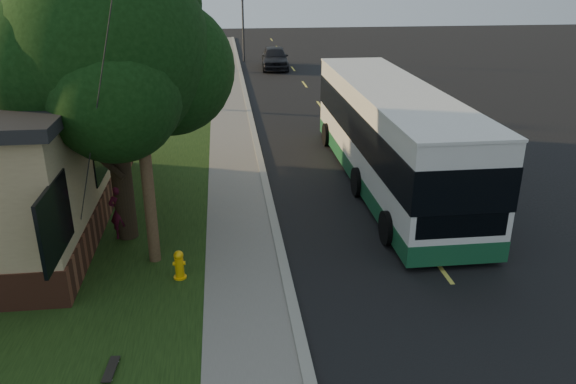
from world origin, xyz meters
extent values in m
plane|color=black|center=(0.00, 0.00, 0.00)|extent=(120.00, 120.00, 0.00)
cube|color=black|center=(4.00, 10.00, 0.01)|extent=(8.00, 80.00, 0.01)
cube|color=gray|center=(0.00, 10.00, 0.06)|extent=(0.25, 80.00, 0.12)
cube|color=slate|center=(-1.00, 10.00, 0.04)|extent=(2.00, 80.00, 0.08)
cube|color=black|center=(-4.50, 10.00, 0.04)|extent=(5.00, 80.00, 0.07)
cylinder|color=#F1B00C|center=(-2.60, 0.00, 0.35)|extent=(0.22, 0.22, 0.55)
sphere|color=#F1B00C|center=(-2.60, 0.00, 0.69)|extent=(0.24, 0.24, 0.24)
cylinder|color=#F1B00C|center=(-2.60, 0.00, 0.47)|extent=(0.30, 0.10, 0.10)
cylinder|color=#F1B00C|center=(-2.60, 0.00, 0.47)|extent=(0.10, 0.18, 0.10)
cylinder|color=#F1B00C|center=(-2.60, 0.00, 0.09)|extent=(0.32, 0.32, 0.04)
cylinder|color=#473321|center=(-3.30, 1.00, 4.57)|extent=(0.30, 0.30, 9.00)
cylinder|color=#2D2D30|center=(-4.20, -0.10, 3.80)|extent=(2.52, 3.21, 7.60)
cylinder|color=black|center=(-4.20, 2.50, 2.07)|extent=(0.56, 0.56, 4.00)
sphere|color=black|center=(-4.20, 2.50, 5.27)|extent=(5.20, 5.20, 5.20)
sphere|color=black|center=(-2.80, 3.10, 4.67)|extent=(3.60, 3.60, 3.60)
sphere|color=black|center=(-5.40, 2.10, 4.97)|extent=(3.80, 3.80, 3.80)
sphere|color=black|center=(-3.90, 1.20, 4.37)|extent=(3.20, 3.20, 3.20)
sphere|color=black|center=(-4.80, 3.90, 5.67)|extent=(3.40, 3.40, 3.40)
sphere|color=black|center=(-3.30, 3.70, 6.27)|extent=(3.00, 3.00, 3.00)
cylinder|color=black|center=(-3.50, 18.00, 1.72)|extent=(0.24, 0.24, 3.30)
cylinder|color=black|center=(-3.50, 18.00, 3.37)|extent=(1.38, 0.57, 2.01)
cylinder|color=black|center=(-3.50, 18.00, 3.37)|extent=(0.74, 1.21, 1.58)
cylinder|color=black|center=(-3.50, 18.00, 3.37)|extent=(0.65, 1.05, 1.95)
cylinder|color=black|center=(-3.50, 18.00, 3.37)|extent=(1.28, 0.53, 1.33)
cylinder|color=black|center=(-3.50, 18.00, 3.37)|extent=(0.75, 1.21, 1.70)
cylinder|color=black|center=(-3.00, 30.00, 1.58)|extent=(0.24, 0.24, 3.03)
cylinder|color=black|center=(-3.00, 30.00, 3.10)|extent=(1.38, 0.57, 2.01)
cylinder|color=black|center=(-3.00, 30.00, 3.10)|extent=(0.74, 1.21, 1.58)
cylinder|color=black|center=(-3.00, 30.00, 3.10)|extent=(0.65, 1.05, 1.95)
cylinder|color=black|center=(-3.00, 30.00, 3.10)|extent=(1.28, 0.53, 1.33)
cylinder|color=black|center=(-3.00, 30.00, 3.10)|extent=(0.75, 1.21, 1.70)
cylinder|color=#2D2D30|center=(0.50, 34.00, 2.75)|extent=(0.16, 0.16, 5.50)
imported|color=black|center=(0.50, 34.00, 4.50)|extent=(0.18, 0.22, 1.10)
cube|color=silver|center=(4.34, 5.95, 1.96)|extent=(2.64, 12.69, 2.85)
cube|color=#17512F|center=(4.34, 5.95, 0.48)|extent=(2.66, 12.71, 0.58)
cube|color=black|center=(4.34, 5.95, 2.17)|extent=(2.68, 12.73, 1.16)
cube|color=black|center=(4.34, -0.36, 1.80)|extent=(2.34, 0.06, 1.69)
cube|color=yellow|center=(4.34, -0.35, 3.23)|extent=(1.69, 0.06, 0.37)
cube|color=#FFF2CC|center=(3.54, -0.37, 0.58)|extent=(0.26, 0.04, 0.16)
cube|color=#FFF2CC|center=(5.13, -0.37, 0.58)|extent=(0.26, 0.04, 0.16)
cube|color=silver|center=(4.34, 5.95, 3.40)|extent=(2.69, 12.74, 0.08)
cylinder|color=black|center=(3.02, 1.30, 0.49)|extent=(0.30, 0.97, 0.97)
cylinder|color=black|center=(5.66, 1.30, 0.49)|extent=(0.30, 0.97, 0.97)
cylinder|color=black|center=(3.02, 4.89, 0.49)|extent=(0.30, 0.97, 0.97)
cylinder|color=black|center=(5.66, 4.89, 0.49)|extent=(0.30, 0.97, 0.97)
cylinder|color=black|center=(3.02, 10.60, 0.49)|extent=(0.30, 0.97, 0.97)
cylinder|color=black|center=(5.66, 10.60, 0.49)|extent=(0.30, 0.97, 0.97)
imported|color=#460E21|center=(-4.33, 2.39, 0.88)|extent=(0.61, 0.42, 1.61)
cube|color=black|center=(-3.69, -3.34, 0.13)|extent=(0.25, 0.76, 0.02)
cylinder|color=silver|center=(-3.72, -3.60, 0.09)|extent=(0.17, 0.06, 0.05)
cylinder|color=silver|center=(-3.67, -3.08, 0.09)|extent=(0.17, 0.06, 0.05)
cube|color=black|center=(-7.42, 9.26, 0.64)|extent=(1.68, 1.50, 1.19)
cube|color=black|center=(-7.42, 9.26, 1.27)|extent=(1.74, 1.56, 0.08)
imported|color=black|center=(2.65, 30.27, 0.82)|extent=(2.22, 4.92, 1.64)
camera|label=1|loc=(-1.37, -12.25, 7.20)|focal=35.00mm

